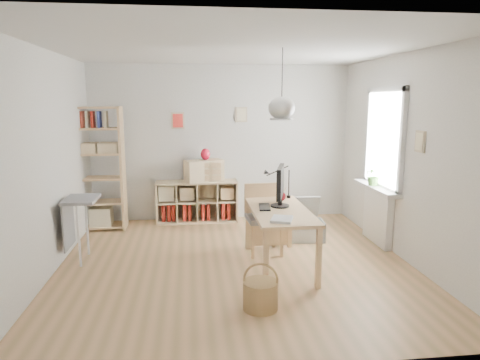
{
  "coord_description": "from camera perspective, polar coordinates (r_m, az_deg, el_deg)",
  "views": [
    {
      "loc": [
        -0.55,
        -5.24,
        2.09
      ],
      "look_at": [
        0.1,
        0.3,
        1.05
      ],
      "focal_mm": 32.0,
      "sensor_mm": 36.0,
      "label": 1
    }
  ],
  "objects": [
    {
      "name": "window_unit",
      "position": [
        6.49,
        18.74,
        5.22
      ],
      "size": [
        0.07,
        1.16,
        1.46
      ],
      "color": "white",
      "rests_on": "ground"
    },
    {
      "name": "chair",
      "position": [
        5.96,
        3.08,
        -4.53
      ],
      "size": [
        0.49,
        0.49,
        0.95
      ],
      "rotation": [
        0.0,
        0.0,
        0.07
      ],
      "color": "gray",
      "rests_on": "ground"
    },
    {
      "name": "storage_chest",
      "position": [
        6.66,
        8.56,
        -6.06
      ],
      "size": [
        0.64,
        0.7,
        0.61
      ],
      "rotation": [
        0.0,
        0.0,
        -0.1
      ],
      "color": "silver",
      "rests_on": "ground"
    },
    {
      "name": "task_lamp",
      "position": [
        5.86,
        4.81,
        0.17
      ],
      "size": [
        0.4,
        0.15,
        0.42
      ],
      "color": "black",
      "rests_on": "desk"
    },
    {
      "name": "wicker_basket",
      "position": [
        4.49,
        2.76,
        -14.94
      ],
      "size": [
        0.36,
        0.36,
        0.49
      ],
      "rotation": [
        0.0,
        0.0,
        -0.23
      ],
      "color": "olive",
      "rests_on": "ground"
    },
    {
      "name": "desk",
      "position": [
        5.4,
        5.32,
        -4.87
      ],
      "size": [
        0.7,
        1.5,
        0.75
      ],
      "color": "#E3B782",
      "rests_on": "ground"
    },
    {
      "name": "tall_bookshelf",
      "position": [
        7.27,
        -18.42,
        2.08
      ],
      "size": [
        0.8,
        0.38,
        2.0
      ],
      "color": "#E3B782",
      "rests_on": "ground"
    },
    {
      "name": "windowsill",
      "position": [
        6.55,
        17.69,
        -1.04
      ],
      "size": [
        0.22,
        1.2,
        0.06
      ],
      "primitive_type": "cube",
      "color": "white",
      "rests_on": "radiator"
    },
    {
      "name": "radiator",
      "position": [
        6.67,
        17.88,
        -4.65
      ],
      "size": [
        0.1,
        0.8,
        0.8
      ],
      "primitive_type": "cube",
      "color": "white",
      "rests_on": "ground"
    },
    {
      "name": "monitor",
      "position": [
        5.45,
        5.39,
        -0.56
      ],
      "size": [
        0.24,
        0.59,
        0.52
      ],
      "rotation": [
        0.0,
        0.0,
        -0.28
      ],
      "color": "black",
      "rests_on": "desk"
    },
    {
      "name": "yarn_ball",
      "position": [
        5.81,
        5.49,
        -2.17
      ],
      "size": [
        0.13,
        0.13,
        0.13
      ],
      "primitive_type": "sphere",
      "color": "#530B11",
      "rests_on": "desk"
    },
    {
      "name": "keyboard",
      "position": [
        5.45,
        3.3,
        -3.61
      ],
      "size": [
        0.18,
        0.38,
        0.02
      ],
      "primitive_type": "cube",
      "rotation": [
        0.0,
        0.0,
        -0.13
      ],
      "color": "black",
      "rests_on": "desk"
    },
    {
      "name": "paper_tray",
      "position": [
        4.89,
        5.6,
        -5.22
      ],
      "size": [
        0.31,
        0.35,
        0.03
      ],
      "primitive_type": "cube",
      "rotation": [
        0.0,
        0.0,
        -0.35
      ],
      "color": "white",
      "rests_on": "desk"
    },
    {
      "name": "red_vase",
      "position": [
        7.34,
        -4.63,
        3.44
      ],
      "size": [
        0.17,
        0.17,
        0.2
      ],
      "primitive_type": "ellipsoid",
      "color": "#A80E23",
      "rests_on": "drawer_chest"
    },
    {
      "name": "drawer_chest",
      "position": [
        7.38,
        -4.82,
        1.26
      ],
      "size": [
        0.7,
        0.51,
        0.37
      ],
      "primitive_type": "cube",
      "rotation": [
        0.0,
        0.0,
        0.38
      ],
      "color": "beige",
      "rests_on": "cube_shelf"
    },
    {
      "name": "cube_shelf",
      "position": [
        7.54,
        -5.9,
        -3.25
      ],
      "size": [
        1.4,
        0.38,
        0.72
      ],
      "color": "beige",
      "rests_on": "ground"
    },
    {
      "name": "ground",
      "position": [
        5.67,
        -0.66,
        -11.07
      ],
      "size": [
        4.5,
        4.5,
        0.0
      ],
      "primitive_type": "plane",
      "color": "tan",
      "rests_on": "ground"
    },
    {
      "name": "potted_plant",
      "position": [
        6.56,
        17.43,
        0.58
      ],
      "size": [
        0.27,
        0.24,
        0.3
      ],
      "primitive_type": "imported",
      "rotation": [
        0.0,
        0.0,
        -0.03
      ],
      "color": "#40732B",
      "rests_on": "windowsill"
    },
    {
      "name": "side_table",
      "position": [
        5.96,
        -20.98,
        -3.96
      ],
      "size": [
        0.4,
        0.55,
        0.85
      ],
      "color": "gray",
      "rests_on": "ground"
    },
    {
      "name": "room_shell",
      "position": [
        5.21,
        5.57,
        9.53
      ],
      "size": [
        4.5,
        4.5,
        4.5
      ],
      "color": "silver",
      "rests_on": "ground"
    }
  ]
}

